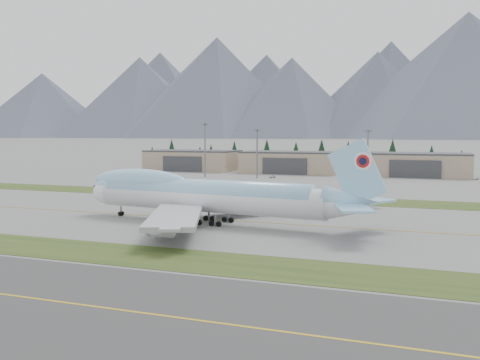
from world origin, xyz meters
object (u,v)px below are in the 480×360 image
at_px(hangar_left, 193,160).
at_px(hangar_right, 416,164).
at_px(hangar_center, 291,162).
at_px(service_vehicle_a, 273,178).
at_px(boeing_747_freighter, 205,195).
at_px(service_vehicle_c, 476,180).
at_px(service_vehicle_b, 355,181).

xyz_separation_m(hangar_left, hangar_right, (115.00, 0.00, 0.00)).
bearing_deg(hangar_center, service_vehicle_a, -89.54).
xyz_separation_m(hangar_center, service_vehicle_a, (0.27, -33.53, -5.39)).
distance_m(boeing_747_freighter, hangar_right, 159.61).
height_order(boeing_747_freighter, service_vehicle_c, boeing_747_freighter).
distance_m(hangar_right, service_vehicle_a, 68.71).
bearing_deg(service_vehicle_c, hangar_left, -161.72).
bearing_deg(service_vehicle_a, service_vehicle_c, 25.72).
xyz_separation_m(service_vehicle_b, service_vehicle_c, (47.43, 24.70, 0.00)).
distance_m(service_vehicle_a, service_vehicle_c, 87.07).
bearing_deg(hangar_center, boeing_747_freighter, -82.05).
height_order(hangar_left, service_vehicle_a, hangar_left).
distance_m(hangar_right, service_vehicle_b, 44.46).
relative_size(boeing_747_freighter, hangar_left, 1.50).
distance_m(hangar_center, service_vehicle_a, 33.96).
distance_m(hangar_left, service_vehicle_b, 100.16).
xyz_separation_m(boeing_747_freighter, service_vehicle_a, (-21.36, 121.40, -6.23)).
bearing_deg(hangar_right, boeing_747_freighter, -103.91).
xyz_separation_m(service_vehicle_a, service_vehicle_c, (84.68, 20.25, 0.00)).
bearing_deg(service_vehicle_a, service_vehicle_b, 5.46).
bearing_deg(boeing_747_freighter, hangar_left, 122.49).
bearing_deg(service_vehicle_b, boeing_747_freighter, -154.36).
relative_size(service_vehicle_a, service_vehicle_b, 0.99).
bearing_deg(hangar_center, hangar_right, 0.00).
bearing_deg(hangar_left, service_vehicle_b, -22.31).
xyz_separation_m(hangar_right, service_vehicle_a, (-59.73, -33.53, -5.39)).
xyz_separation_m(boeing_747_freighter, hangar_right, (38.37, 154.93, -0.84)).
height_order(hangar_left, hangar_center, same).
height_order(boeing_747_freighter, hangar_left, boeing_747_freighter).
bearing_deg(hangar_left, service_vehicle_a, -31.24).
bearing_deg(service_vehicle_b, hangar_center, 78.03).
distance_m(boeing_747_freighter, hangar_center, 156.43).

